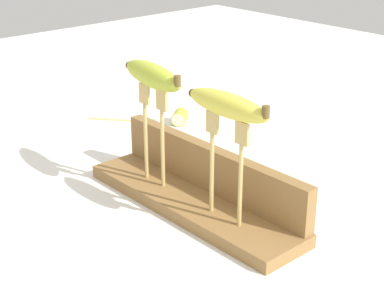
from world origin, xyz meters
name	(u,v)px	position (x,y,z in m)	size (l,w,h in m)	color
ground_plane	(192,208)	(0.00, 0.00, 0.00)	(3.00, 3.00, 0.00)	silver
wooden_board	(192,203)	(0.00, 0.00, 0.01)	(0.45, 0.12, 0.02)	olive
board_backstop	(211,168)	(0.00, 0.05, 0.06)	(0.44, 0.02, 0.08)	olive
fork_stand_left	(154,126)	(-0.09, -0.01, 0.13)	(0.07, 0.01, 0.18)	tan
fork_stand_right	(226,159)	(0.09, -0.01, 0.13)	(0.09, 0.01, 0.18)	tan
banana_raised_left	(152,75)	(-0.09, -0.01, 0.23)	(0.17, 0.06, 0.04)	#B2C138
banana_raised_right	(227,105)	(0.09, -0.01, 0.22)	(0.17, 0.04, 0.04)	#DBD147
fork_fallen_near	(131,120)	(-0.43, 0.19, 0.00)	(0.14, 0.12, 0.01)	tan
banana_chunk_far	(180,117)	(-0.34, 0.26, 0.02)	(0.05, 0.05, 0.03)	#B2C138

